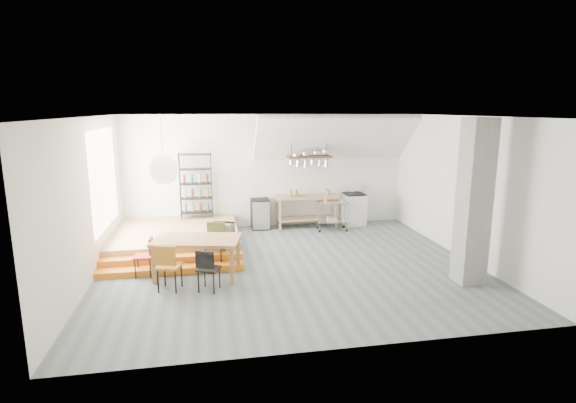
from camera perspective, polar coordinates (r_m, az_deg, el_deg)
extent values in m
plane|color=#576364|center=(9.85, 0.21, -8.19)|extent=(8.00, 8.00, 0.00)
cube|color=silver|center=(12.84, -2.67, 3.87)|extent=(8.00, 0.04, 3.20)
cube|color=silver|center=(9.55, -24.10, 0.10)|extent=(0.04, 7.00, 3.20)
cube|color=silver|center=(10.89, 21.39, 1.64)|extent=(0.04, 7.00, 3.20)
cube|color=white|center=(9.26, 0.22, 10.77)|extent=(8.00, 7.00, 0.02)
cube|color=white|center=(12.53, 5.93, 7.99)|extent=(4.40, 1.44, 1.32)
cube|color=white|center=(10.95, -22.29, 2.69)|extent=(0.02, 2.50, 2.20)
cube|color=#A47F52|center=(11.57, -13.97, -4.45)|extent=(3.00, 3.00, 0.40)
cube|color=orange|center=(9.76, -14.59, -8.36)|extent=(3.00, 0.35, 0.13)
cube|color=orange|center=(10.07, -14.48, -7.33)|extent=(3.00, 0.35, 0.27)
cube|color=gray|center=(9.27, 22.52, -0.10)|extent=(0.50, 0.50, 3.20)
cube|color=#A47F52|center=(12.81, 2.45, 0.59)|extent=(1.80, 0.60, 0.06)
cube|color=#A47F52|center=(12.95, 2.43, -2.15)|extent=(1.70, 0.55, 0.04)
cube|color=#A47F52|center=(13.32, 5.67, -1.01)|extent=(0.06, 0.06, 0.86)
cube|color=#A47F52|center=(12.97, -1.32, -1.31)|extent=(0.06, 0.06, 0.86)
cube|color=#A47F52|center=(12.90, 6.20, -1.44)|extent=(0.06, 0.06, 0.86)
cube|color=#A47F52|center=(12.54, -1.00, -1.75)|extent=(0.06, 0.06, 0.86)
cube|color=white|center=(13.28, 8.34, -1.03)|extent=(0.60, 0.60, 0.90)
cube|color=black|center=(13.18, 8.40, 0.96)|extent=(0.58, 0.58, 0.03)
cube|color=white|center=(13.42, 8.03, 1.73)|extent=(0.60, 0.05, 0.25)
cylinder|color=black|center=(13.35, 8.78, 1.20)|extent=(0.18, 0.18, 0.02)
cylinder|color=black|center=(13.26, 7.63, 1.16)|extent=(0.18, 0.18, 0.02)
cylinder|color=black|center=(13.09, 9.18, 0.98)|extent=(0.18, 0.18, 0.02)
cylinder|color=black|center=(13.00, 8.01, 0.94)|extent=(0.18, 0.18, 0.02)
cube|color=#3D2318|center=(12.44, 2.70, 5.70)|extent=(1.20, 0.50, 0.05)
cylinder|color=black|center=(12.29, 0.43, 8.33)|extent=(0.02, 0.02, 1.15)
cylinder|color=black|center=(12.52, 4.98, 8.35)|extent=(0.02, 0.02, 1.15)
cylinder|color=silver|center=(12.31, 0.47, 4.99)|extent=(0.16, 0.16, 0.12)
cylinder|color=silver|center=(12.35, 1.39, 4.92)|extent=(0.20, 0.20, 0.16)
cylinder|color=silver|center=(12.39, 2.30, 4.84)|extent=(0.16, 0.16, 0.20)
cylinder|color=silver|center=(12.43, 3.20, 5.04)|extent=(0.20, 0.20, 0.12)
cylinder|color=silver|center=(12.48, 4.09, 4.97)|extent=(0.16, 0.16, 0.16)
cylinder|color=silver|center=(12.54, 4.98, 4.89)|extent=(0.20, 0.20, 0.20)
cylinder|color=black|center=(12.65, -9.70, 2.22)|extent=(0.02, 0.02, 1.80)
cylinder|color=black|center=(12.67, -13.50, 2.08)|extent=(0.02, 0.02, 1.80)
cylinder|color=black|center=(12.30, -9.67, 1.95)|extent=(0.02, 0.02, 1.80)
cylinder|color=black|center=(12.32, -13.58, 1.80)|extent=(0.02, 0.02, 1.80)
cube|color=black|center=(12.62, -11.47, -1.34)|extent=(0.88, 0.38, 0.02)
cube|color=black|center=(12.54, -11.55, 0.44)|extent=(0.88, 0.38, 0.02)
cube|color=black|center=(12.47, -11.62, 2.24)|extent=(0.88, 0.38, 0.02)
cube|color=black|center=(12.41, -11.70, 4.06)|extent=(0.88, 0.38, 0.02)
cube|color=black|center=(12.37, -11.78, 5.90)|extent=(0.88, 0.38, 0.03)
cylinder|color=#358546|center=(12.59, -11.50, -0.72)|extent=(0.07, 0.07, 0.24)
cylinder|color=olive|center=(12.51, -11.57, 1.07)|extent=(0.07, 0.07, 0.24)
cylinder|color=maroon|center=(12.45, -11.65, 2.87)|extent=(0.07, 0.07, 0.24)
cube|color=#A47F52|center=(10.25, -8.31, -4.28)|extent=(0.60, 0.40, 0.03)
cylinder|color=black|center=(10.45, -6.85, -4.40)|extent=(0.02, 0.02, 0.13)
cylinder|color=black|center=(10.43, -9.82, -4.52)|extent=(0.02, 0.02, 0.13)
cylinder|color=black|center=(10.12, -6.73, -4.93)|extent=(0.02, 0.02, 0.13)
cylinder|color=black|center=(10.11, -9.79, -5.05)|extent=(0.02, 0.02, 0.13)
sphere|color=white|center=(9.07, -15.55, 3.98)|extent=(0.60, 0.60, 0.60)
cube|color=olive|center=(9.20, -11.49, -4.81)|extent=(1.86, 1.30, 0.06)
cube|color=olive|center=(9.56, -6.35, -6.55)|extent=(0.09, 0.09, 0.74)
cube|color=olive|center=(9.89, -15.18, -6.26)|extent=(0.09, 0.09, 0.74)
cube|color=olive|center=(8.81, -7.11, -8.18)|extent=(0.09, 0.09, 0.74)
cube|color=olive|center=(9.17, -16.65, -7.79)|extent=(0.09, 0.09, 0.74)
cube|color=#C47A21|center=(8.76, -14.83, -7.91)|extent=(0.52, 0.52, 0.04)
cube|color=#C47A21|center=(8.51, -15.37, -6.67)|extent=(0.39, 0.15, 0.37)
cylinder|color=black|center=(8.76, -16.18, -9.68)|extent=(0.03, 0.03, 0.46)
cylinder|color=black|center=(8.64, -14.09, -9.85)|extent=(0.03, 0.03, 0.46)
cylinder|color=black|center=(9.05, -15.38, -8.93)|extent=(0.03, 0.03, 0.46)
cylinder|color=black|center=(8.93, -13.36, -9.09)|extent=(0.03, 0.03, 0.46)
cube|color=black|center=(8.60, -10.03, -8.43)|extent=(0.49, 0.49, 0.04)
cube|color=black|center=(8.37, -10.52, -7.30)|extent=(0.34, 0.17, 0.33)
cylinder|color=black|center=(8.60, -11.30, -10.00)|extent=(0.03, 0.03, 0.41)
cylinder|color=black|center=(8.49, -9.41, -10.22)|extent=(0.03, 0.03, 0.41)
cylinder|color=black|center=(8.86, -10.52, -9.32)|extent=(0.03, 0.03, 0.41)
cylinder|color=black|center=(8.75, -8.68, -9.52)|extent=(0.03, 0.03, 0.41)
cube|color=brown|center=(9.89, -9.30, -5.38)|extent=(0.51, 0.51, 0.04)
cube|color=brown|center=(9.99, -9.12, -3.61)|extent=(0.40, 0.13, 0.37)
cylinder|color=black|center=(10.08, -8.11, -6.44)|extent=(0.03, 0.03, 0.46)
cylinder|color=black|center=(10.15, -9.99, -6.37)|extent=(0.03, 0.03, 0.46)
cylinder|color=black|center=(9.77, -8.49, -7.05)|extent=(0.03, 0.03, 0.46)
cylinder|color=black|center=(9.84, -10.42, -6.98)|extent=(0.03, 0.03, 0.46)
cube|color=red|center=(9.63, -17.89, -6.66)|extent=(0.38, 0.38, 0.04)
cube|color=red|center=(9.53, -17.00, -5.34)|extent=(0.05, 0.35, 0.32)
cylinder|color=black|center=(9.53, -17.09, -8.13)|extent=(0.03, 0.03, 0.40)
cylinder|color=black|center=(9.81, -16.82, -7.55)|extent=(0.03, 0.03, 0.40)
cylinder|color=black|center=(9.59, -18.84, -8.14)|extent=(0.03, 0.03, 0.40)
cylinder|color=black|center=(9.86, -18.52, -7.56)|extent=(0.03, 0.03, 0.40)
cube|color=silver|center=(12.51, 5.66, -0.11)|extent=(0.85, 0.52, 0.04)
cube|color=silver|center=(12.63, 5.61, -2.45)|extent=(0.85, 0.52, 0.03)
cylinder|color=silver|center=(12.86, 7.12, -1.60)|extent=(0.03, 0.03, 0.78)
sphere|color=black|center=(12.95, 7.08, -3.20)|extent=(0.07, 0.07, 0.07)
cylinder|color=silver|center=(12.72, 3.76, -1.69)|extent=(0.03, 0.03, 0.78)
sphere|color=black|center=(12.81, 3.74, -3.31)|extent=(0.07, 0.07, 0.07)
cylinder|color=silver|center=(12.48, 7.52, -2.02)|extent=(0.03, 0.03, 0.78)
sphere|color=black|center=(12.58, 7.47, -3.67)|extent=(0.07, 0.07, 0.07)
cylinder|color=silver|center=(12.33, 4.06, -2.11)|extent=(0.03, 0.03, 0.78)
sphere|color=black|center=(12.43, 4.03, -3.78)|extent=(0.07, 0.07, 0.07)
cube|color=black|center=(12.73, -3.56, -1.58)|extent=(0.50, 0.50, 0.85)
imported|color=beige|center=(10.21, -8.34, -3.46)|extent=(0.58, 0.49, 0.27)
imported|color=silver|center=(12.70, 1.47, 0.75)|extent=(0.26, 0.26, 0.05)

